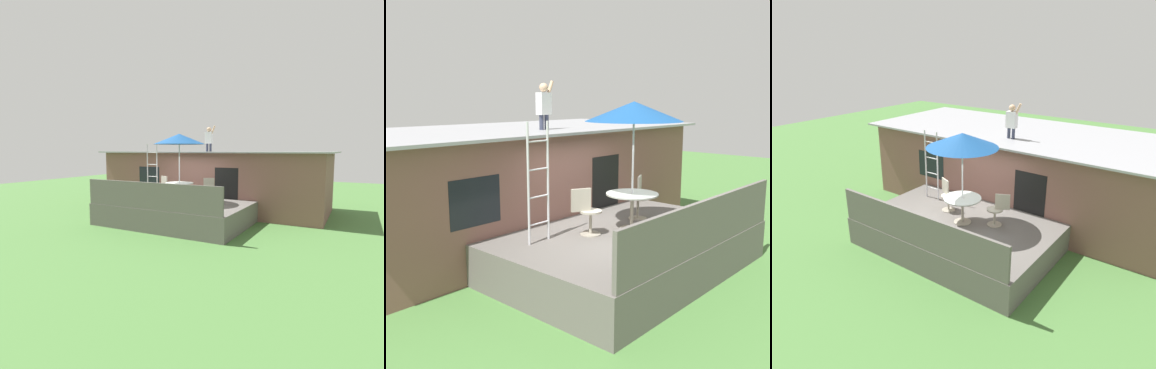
{
  "view_description": "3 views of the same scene",
  "coord_description": "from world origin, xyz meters",
  "views": [
    {
      "loc": [
        5.98,
        -9.9,
        2.72
      ],
      "look_at": [
        0.36,
        0.56,
        1.43
      ],
      "focal_mm": 29.09,
      "sensor_mm": 36.0,
      "label": 1
    },
    {
      "loc": [
        -7.18,
        -5.2,
        3.38
      ],
      "look_at": [
        -0.12,
        1.17,
        1.61
      ],
      "focal_mm": 42.95,
      "sensor_mm": 36.0,
      "label": 2
    },
    {
      "loc": [
        5.62,
        -7.37,
        5.5
      ],
      "look_at": [
        -0.3,
        0.65,
        1.61
      ],
      "focal_mm": 34.3,
      "sensor_mm": 36.0,
      "label": 3
    }
  ],
  "objects": [
    {
      "name": "person_figure",
      "position": [
        0.18,
        2.48,
        3.3
      ],
      "size": [
        0.47,
        0.2,
        1.11
      ],
      "color": "#33384C",
      "rests_on": "house"
    },
    {
      "name": "patio_chair_left",
      "position": [
        -0.72,
        0.39,
        1.26
      ],
      "size": [
        0.59,
        0.44,
        0.92
      ],
      "rotation": [
        0.0,
        0.0,
        -0.45
      ],
      "color": "#A59E8C",
      "rests_on": "deck"
    },
    {
      "name": "patio_chair_right",
      "position": [
        1.01,
        0.4,
        1.26
      ],
      "size": [
        0.59,
        0.44,
        0.92
      ],
      "rotation": [
        0.0,
        0.0,
        -2.67
      ],
      "color": "#A59E8C",
      "rests_on": "deck"
    },
    {
      "name": "house",
      "position": [
        0.0,
        3.6,
        1.35
      ],
      "size": [
        10.5,
        4.5,
        2.69
      ],
      "color": "brown",
      "rests_on": "ground"
    },
    {
      "name": "deck",
      "position": [
        0.0,
        0.0,
        0.4
      ],
      "size": [
        5.32,
        3.54,
        0.8
      ],
      "primitive_type": "cube",
      "color": "#605B56",
      "rests_on": "ground"
    },
    {
      "name": "patio_table",
      "position": [
        0.15,
        -0.03,
        1.39
      ],
      "size": [
        1.04,
        1.04,
        0.74
      ],
      "color": "#A59E8C",
      "rests_on": "deck"
    },
    {
      "name": "deck_railing",
      "position": [
        0.0,
        -1.72,
        1.25
      ],
      "size": [
        5.22,
        0.08,
        0.9
      ],
      "primitive_type": "cube",
      "color": "#605B56",
      "rests_on": "deck"
    },
    {
      "name": "step_ladder",
      "position": [
        -1.64,
        0.76,
        1.9
      ],
      "size": [
        0.52,
        0.04,
        2.2
      ],
      "color": "silver",
      "rests_on": "deck"
    },
    {
      "name": "ground_plane",
      "position": [
        0.0,
        0.0,
        0.0
      ],
      "size": [
        40.0,
        40.0,
        0.0
      ],
      "primitive_type": "plane",
      "color": "#477538"
    },
    {
      "name": "patio_umbrella",
      "position": [
        0.15,
        -0.03,
        3.15
      ],
      "size": [
        1.9,
        1.9,
        2.54
      ],
      "color": "silver",
      "rests_on": "deck"
    }
  ]
}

